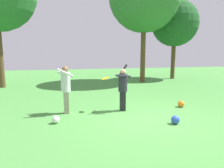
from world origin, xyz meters
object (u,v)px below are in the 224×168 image
object	(u,v)px
ball_blue	(175,120)
ball_orange	(181,104)
person_thrower	(123,86)
ball_white	(56,120)
frisbee	(105,78)
person_catcher	(66,86)
tree_far_right	(175,23)

from	to	relation	value
ball_blue	ball_orange	bearing A→B (deg)	54.11
person_thrower	ball_white	bearing A→B (deg)	33.69
ball_white	frisbee	bearing A→B (deg)	30.23
person_catcher	ball_white	xyz separation A→B (m)	(-0.34, -1.03, -0.92)
tree_far_right	frisbee	bearing A→B (deg)	-132.45
person_thrower	ball_orange	world-z (taller)	person_thrower
person_catcher	ball_orange	xyz separation A→B (m)	(4.61, -0.18, -0.91)
person_thrower	frisbee	bearing A→B (deg)	-0.00
frisbee	tree_far_right	world-z (taller)	tree_far_right
frisbee	ball_orange	size ratio (longest dim) A/B	1.16
person_thrower	tree_far_right	distance (m)	11.04
person_catcher	ball_blue	bearing A→B (deg)	-30.76
ball_blue	tree_far_right	bearing A→B (deg)	61.45
person_catcher	person_thrower	bearing A→B (deg)	-4.66
ball_white	ball_orange	world-z (taller)	ball_orange
ball_blue	ball_orange	xyz separation A→B (m)	(1.25, 1.73, -0.00)
tree_far_right	person_catcher	bearing A→B (deg)	-137.61
person_thrower	ball_orange	bearing A→B (deg)	-167.34
frisbee	ball_white	xyz separation A→B (m)	(-1.81, -1.06, -1.14)
person_thrower	ball_blue	world-z (taller)	person_thrower
person_thrower	ball_white	xyz separation A→B (m)	(-2.47, -0.89, -0.85)
tree_far_right	ball_blue	bearing A→B (deg)	-118.55
ball_blue	ball_orange	distance (m)	2.14
ball_blue	tree_far_right	xyz separation A→B (m)	(5.38, 9.89, 4.36)
person_catcher	ball_orange	size ratio (longest dim) A/B	6.51
person_catcher	ball_blue	world-z (taller)	person_catcher
person_thrower	ball_blue	distance (m)	2.32
person_thrower	tree_far_right	bearing A→B (deg)	-115.46
ball_blue	person_catcher	bearing A→B (deg)	150.35
ball_blue	ball_white	world-z (taller)	ball_blue
ball_blue	ball_white	xyz separation A→B (m)	(-3.70, 0.89, -0.02)
person_thrower	ball_orange	xyz separation A→B (m)	(2.49, -0.05, -0.83)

